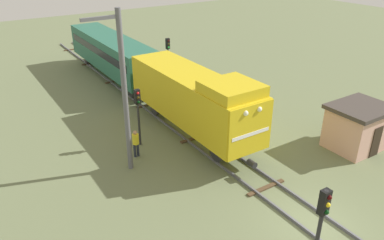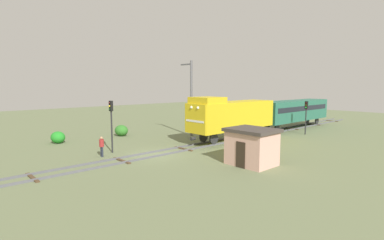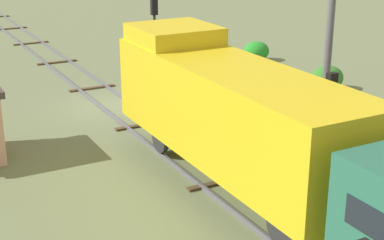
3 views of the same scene
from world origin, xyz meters
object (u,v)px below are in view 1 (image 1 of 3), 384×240
traffic_signal_near (320,227)px  traffic_signal_far (168,52)px  locomotive (194,96)px  traffic_signal_mid (138,107)px  passenger_car_leading (112,52)px  worker_by_signal (136,142)px  relay_hut (358,127)px  catenary_mast (123,91)px

traffic_signal_near → traffic_signal_far: (6.80, 21.85, -0.38)m
traffic_signal_far → traffic_signal_near: bearing=-107.3°
traffic_signal_near → locomotive: bearing=75.5°
traffic_signal_near → traffic_signal_mid: traffic_signal_near is taller
passenger_car_leading → worker_by_signal: (-4.20, -13.65, -1.53)m
traffic_signal_far → worker_by_signal: size_ratio=2.35×
locomotive → relay_hut: 10.05m
catenary_mast → locomotive: bearing=13.8°
locomotive → worker_by_signal: locomotive is taller
locomotive → traffic_signal_far: bearing=69.3°
traffic_signal_near → catenary_mast: catenary_mast is taller
traffic_signal_near → relay_hut: 12.30m
traffic_signal_near → traffic_signal_far: bearing=72.7°
locomotive → relay_hut: bearing=-41.1°
locomotive → catenary_mast: bearing=-166.2°
traffic_signal_far → catenary_mast: size_ratio=0.46×
traffic_signal_mid → worker_by_signal: 2.10m
passenger_car_leading → traffic_signal_mid: passenger_car_leading is taller
relay_hut → traffic_signal_mid: bearing=145.9°
locomotive → traffic_signal_mid: size_ratio=3.17×
traffic_signal_far → worker_by_signal: 12.67m
passenger_car_leading → traffic_signal_far: size_ratio=3.50×
catenary_mast → traffic_signal_far: bearing=51.2°
traffic_signal_near → relay_hut: bearing=28.4°
worker_by_signal → traffic_signal_far: bearing=134.7°
locomotive → relay_hut: size_ratio=3.31×
traffic_signal_near → worker_by_signal: bearing=94.8°
locomotive → worker_by_signal: size_ratio=6.82×
relay_hut → traffic_signal_near: bearing=-151.6°
passenger_car_leading → traffic_signal_near: bearing=-97.1°
traffic_signal_near → traffic_signal_far: traffic_signal_near is taller
traffic_signal_mid → catenary_mast: catenary_mast is taller
passenger_car_leading → traffic_signal_far: bearing=-46.7°
relay_hut → locomotive: bearing=138.9°
locomotive → traffic_signal_near: bearing=-104.5°
traffic_signal_mid → traffic_signal_far: size_ratio=0.92×
traffic_signal_near → worker_by_signal: 12.26m
worker_by_signal → relay_hut: bearing=55.1°
passenger_car_leading → worker_by_signal: size_ratio=8.24×
locomotive → worker_by_signal: bearing=-175.7°
locomotive → passenger_car_leading: bearing=90.0°
locomotive → passenger_car_leading: (0.00, 13.34, -0.25)m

